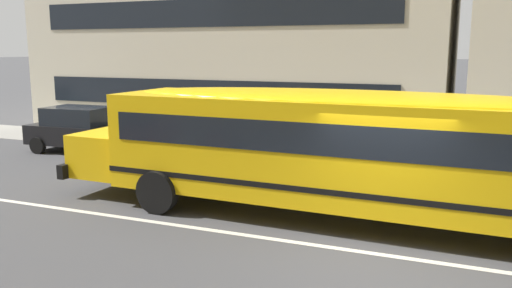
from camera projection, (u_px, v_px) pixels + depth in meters
The scene contains 5 objects.
ground_plane at pixel (375, 254), 9.66m from camera, with size 400.00×400.00×0.00m, color #424244.
sidewalk_far at pixel (419, 164), 17.22m from camera, with size 120.00×3.00×0.01m, color gray.
lane_centreline at pixel (375, 254), 9.66m from camera, with size 110.00×0.16×0.01m, color silver.
school_bus at pixel (340, 144), 11.33m from camera, with size 12.83×3.24×2.85m.
parked_car_black_by_entrance at pixel (81, 129), 19.13m from camera, with size 3.97×2.02×1.64m.
Camera 1 is at (1.44, -9.30, 3.71)m, focal length 36.93 mm.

